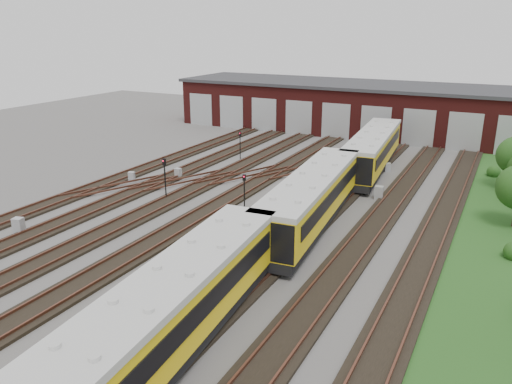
% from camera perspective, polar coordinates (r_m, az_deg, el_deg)
% --- Properties ---
extents(ground, '(120.00, 120.00, 0.00)m').
position_cam_1_polar(ground, '(33.67, -6.73, -5.26)').
color(ground, '#4D4A47').
rests_on(ground, ground).
extents(track_network, '(30.40, 70.00, 0.33)m').
position_cam_1_polar(track_network, '(34.16, -6.42, -4.70)').
color(track_network, black).
rests_on(track_network, ground).
extents(maintenance_shed, '(51.00, 12.50, 6.35)m').
position_cam_1_polar(maintenance_shed, '(68.44, 12.37, 9.40)').
color(maintenance_shed, '#511614').
rests_on(maintenance_shed, ground).
extents(metro_train, '(4.46, 48.90, 3.45)m').
position_cam_1_polar(metro_train, '(34.87, 6.47, -0.70)').
color(metro_train, black).
rests_on(metro_train, ground).
extents(signal_mast_0, '(0.30, 0.29, 3.40)m').
position_cam_1_polar(signal_mast_0, '(40.86, -10.39, 2.10)').
color(signal_mast_0, black).
rests_on(signal_mast_0, ground).
extents(signal_mast_1, '(0.25, 0.23, 2.94)m').
position_cam_1_polar(signal_mast_1, '(52.86, -1.83, 5.78)').
color(signal_mast_1, black).
rests_on(signal_mast_1, ground).
extents(signal_mast_2, '(0.29, 0.28, 2.81)m').
position_cam_1_polar(signal_mast_2, '(52.36, 11.03, 5.25)').
color(signal_mast_2, black).
rests_on(signal_mast_2, ground).
extents(signal_mast_3, '(0.26, 0.25, 2.90)m').
position_cam_1_polar(signal_mast_3, '(37.64, -1.35, 0.49)').
color(signal_mast_3, black).
rests_on(signal_mast_3, ground).
extents(relay_cabinet_0, '(0.78, 0.70, 1.10)m').
position_cam_1_polar(relay_cabinet_0, '(37.68, -25.50, -3.49)').
color(relay_cabinet_0, '#9FA1A4').
rests_on(relay_cabinet_0, ground).
extents(relay_cabinet_1, '(0.65, 0.60, 0.89)m').
position_cam_1_polar(relay_cabinet_1, '(46.76, -14.03, 1.71)').
color(relay_cabinet_1, '#9FA1A4').
rests_on(relay_cabinet_1, ground).
extents(relay_cabinet_2, '(0.56, 0.47, 0.92)m').
position_cam_1_polar(relay_cabinet_2, '(46.99, -8.89, 2.15)').
color(relay_cabinet_2, '#9FA1A4').
rests_on(relay_cabinet_2, ground).
extents(relay_cabinet_3, '(0.72, 0.62, 1.10)m').
position_cam_1_polar(relay_cabinet_3, '(41.88, 13.85, -0.07)').
color(relay_cabinet_3, '#9FA1A4').
rests_on(relay_cabinet_3, ground).
extents(relay_cabinet_4, '(0.65, 0.61, 0.87)m').
position_cam_1_polar(relay_cabinet_4, '(50.09, 14.82, 2.74)').
color(relay_cabinet_4, '#9FA1A4').
rests_on(relay_cabinet_4, ground).
extents(bush_1, '(1.25, 1.25, 1.25)m').
position_cam_1_polar(bush_1, '(51.88, 25.55, 2.28)').
color(bush_1, '#1D4814').
rests_on(bush_1, ground).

